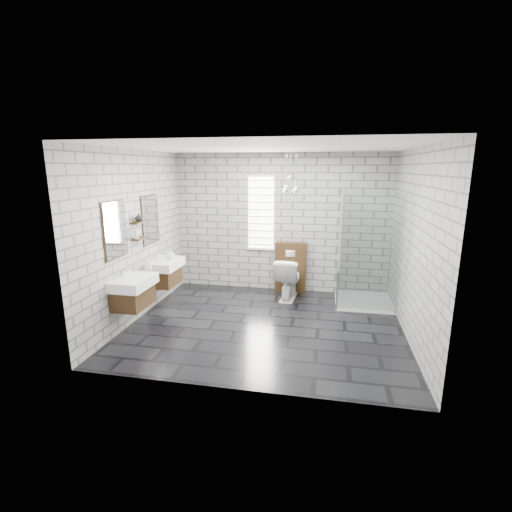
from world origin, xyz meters
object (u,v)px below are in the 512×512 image
(shower_enclosure, at_px, (360,278))
(toilet, at_px, (288,278))
(vanity_right, at_px, (163,265))
(vanity_left, at_px, (131,284))
(cistern_panel, at_px, (291,267))

(shower_enclosure, bearing_deg, toilet, 175.01)
(toilet, bearing_deg, vanity_right, 26.15)
(vanity_left, bearing_deg, vanity_right, 90.00)
(vanity_left, bearing_deg, shower_enclosure, 27.88)
(vanity_right, height_order, shower_enclosure, shower_enclosure)
(vanity_right, bearing_deg, shower_enclosure, 11.81)
(vanity_right, xyz_separation_m, shower_enclosure, (3.41, 0.71, -0.25))
(vanity_left, xyz_separation_m, shower_enclosure, (3.41, 1.80, -0.25))
(shower_enclosure, bearing_deg, vanity_right, -168.19)
(vanity_right, distance_m, toilet, 2.31)
(vanity_right, distance_m, shower_enclosure, 3.49)
(vanity_right, distance_m, cistern_panel, 2.47)
(cistern_panel, relative_size, toilet, 1.28)
(vanity_left, relative_size, shower_enclosure, 0.77)
(shower_enclosure, relative_size, toilet, 2.61)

